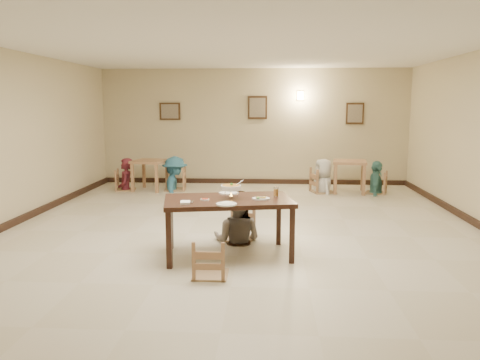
# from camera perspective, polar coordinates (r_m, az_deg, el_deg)

# --- Properties ---
(floor) EXTENTS (10.00, 10.00, 0.00)m
(floor) POSITION_cam_1_polar(r_m,az_deg,el_deg) (7.59, 0.28, -6.61)
(floor) COLOR beige
(floor) RESTS_ON ground
(ceiling) EXTENTS (10.00, 10.00, 0.00)m
(ceiling) POSITION_cam_1_polar(r_m,az_deg,el_deg) (7.37, 0.30, 16.46)
(ceiling) COLOR white
(ceiling) RESTS_ON wall_back
(wall_back) EXTENTS (10.00, 0.00, 10.00)m
(wall_back) POSITION_cam_1_polar(r_m,az_deg,el_deg) (12.32, 1.67, 6.49)
(wall_back) COLOR beige
(wall_back) RESTS_ON floor
(wall_front) EXTENTS (10.00, 0.00, 10.00)m
(wall_front) POSITION_cam_1_polar(r_m,az_deg,el_deg) (2.40, -6.76, -4.28)
(wall_front) COLOR beige
(wall_front) RESTS_ON floor
(baseboard_back) EXTENTS (8.00, 0.06, 0.12)m
(baseboard_back) POSITION_cam_1_polar(r_m,az_deg,el_deg) (12.44, 1.63, -0.16)
(baseboard_back) COLOR black
(baseboard_back) RESTS_ON floor
(baseboard_left) EXTENTS (0.06, 10.00, 0.12)m
(baseboard_left) POSITION_cam_1_polar(r_m,az_deg,el_deg) (8.75, -26.76, -5.08)
(baseboard_left) COLOR black
(baseboard_left) RESTS_ON floor
(picture_a) EXTENTS (0.55, 0.04, 0.45)m
(picture_a) POSITION_cam_1_polar(r_m,az_deg,el_deg) (12.53, -8.54, 8.27)
(picture_a) COLOR #332012
(picture_a) RESTS_ON wall_back
(picture_b) EXTENTS (0.50, 0.04, 0.60)m
(picture_b) POSITION_cam_1_polar(r_m,az_deg,el_deg) (12.26, 2.15, 8.82)
(picture_b) COLOR #332012
(picture_b) RESTS_ON wall_back
(picture_c) EXTENTS (0.45, 0.04, 0.55)m
(picture_c) POSITION_cam_1_polar(r_m,az_deg,el_deg) (12.45, 13.84, 7.88)
(picture_c) COLOR #332012
(picture_c) RESTS_ON wall_back
(wall_sconce) EXTENTS (0.16, 0.05, 0.22)m
(wall_sconce) POSITION_cam_1_polar(r_m,az_deg,el_deg) (12.28, 7.37, 10.15)
(wall_sconce) COLOR #FFD88C
(wall_sconce) RESTS_ON wall_back
(main_table) EXTENTS (1.86, 1.27, 0.80)m
(main_table) POSITION_cam_1_polar(r_m,az_deg,el_deg) (6.37, -1.45, -3.00)
(main_table) COLOR #331A10
(main_table) RESTS_ON floor
(chair_far) EXTENTS (0.44, 0.44, 0.94)m
(chair_far) POSITION_cam_1_polar(r_m,az_deg,el_deg) (7.18, -0.12, -3.69)
(chair_far) COLOR tan
(chair_far) RESTS_ON floor
(chair_near) EXTENTS (0.42, 0.42, 0.89)m
(chair_near) POSITION_cam_1_polar(r_m,az_deg,el_deg) (5.69, -3.67, -7.37)
(chair_near) COLOR tan
(chair_near) RESTS_ON floor
(main_diner) EXTENTS (0.89, 0.76, 1.60)m
(main_diner) POSITION_cam_1_polar(r_m,az_deg,el_deg) (7.02, -0.33, -1.22)
(main_diner) COLOR gray
(main_diner) RESTS_ON floor
(curry_warmer) EXTENTS (0.31, 0.28, 0.25)m
(curry_warmer) POSITION_cam_1_polar(r_m,az_deg,el_deg) (6.35, -1.11, -0.94)
(curry_warmer) COLOR silver
(curry_warmer) RESTS_ON main_table
(rice_plate_far) EXTENTS (0.29, 0.29, 0.07)m
(rice_plate_far) POSITION_cam_1_polar(r_m,az_deg,el_deg) (6.69, -1.37, -1.58)
(rice_plate_far) COLOR white
(rice_plate_far) RESTS_ON main_table
(rice_plate_near) EXTENTS (0.26, 0.26, 0.06)m
(rice_plate_near) POSITION_cam_1_polar(r_m,az_deg,el_deg) (5.95, -1.66, -2.93)
(rice_plate_near) COLOR white
(rice_plate_near) RESTS_ON main_table
(fried_plate) EXTENTS (0.24, 0.24, 0.05)m
(fried_plate) POSITION_cam_1_polar(r_m,az_deg,el_deg) (6.30, 2.56, -2.22)
(fried_plate) COLOR white
(fried_plate) RESTS_ON main_table
(chili_dish) EXTENTS (0.11, 0.11, 0.02)m
(chili_dish) POSITION_cam_1_polar(r_m,az_deg,el_deg) (6.25, -4.31, -2.38)
(chili_dish) COLOR white
(chili_dish) RESTS_ON main_table
(napkin_cutlery) EXTENTS (0.17, 0.26, 0.03)m
(napkin_cutlery) POSITION_cam_1_polar(r_m,az_deg,el_deg) (6.07, -6.65, -2.74)
(napkin_cutlery) COLOR white
(napkin_cutlery) RESTS_ON main_table
(drink_glass) EXTENTS (0.07, 0.07, 0.13)m
(drink_glass) POSITION_cam_1_polar(r_m,az_deg,el_deg) (6.53, 4.41, -1.45)
(drink_glass) COLOR white
(drink_glass) RESTS_ON main_table
(bg_table_left) EXTENTS (0.87, 0.87, 0.74)m
(bg_table_left) POSITION_cam_1_polar(r_m,az_deg,el_deg) (11.58, -10.94, 1.73)
(bg_table_left) COLOR #A47653
(bg_table_left) RESTS_ON floor
(bg_table_right) EXTENTS (0.87, 0.87, 0.76)m
(bg_table_right) POSITION_cam_1_polar(r_m,az_deg,el_deg) (11.37, 13.22, 1.62)
(bg_table_right) COLOR #A47653
(bg_table_right) RESTS_ON floor
(bg_chair_ll) EXTENTS (0.45, 0.45, 0.96)m
(bg_chair_ll) POSITION_cam_1_polar(r_m,az_deg,el_deg) (11.72, -13.82, 1.09)
(bg_chair_ll) COLOR tan
(bg_chair_ll) RESTS_ON floor
(bg_chair_lr) EXTENTS (0.50, 0.50, 1.07)m
(bg_chair_lr) POSITION_cam_1_polar(r_m,az_deg,el_deg) (11.51, -7.96, 1.39)
(bg_chair_lr) COLOR tan
(bg_chair_lr) RESTS_ON floor
(bg_chair_rl) EXTENTS (0.51, 0.51, 1.09)m
(bg_chair_rl) POSITION_cam_1_polar(r_m,az_deg,el_deg) (11.27, 10.13, 1.24)
(bg_chair_rl) COLOR tan
(bg_chair_rl) RESTS_ON floor
(bg_chair_rr) EXTENTS (0.46, 0.46, 0.98)m
(bg_chair_rr) POSITION_cam_1_polar(r_m,az_deg,el_deg) (11.44, 16.30, 0.85)
(bg_chair_rr) COLOR tan
(bg_chair_rr) RESTS_ON floor
(bg_diner_a) EXTENTS (0.49, 0.64, 1.58)m
(bg_diner_a) POSITION_cam_1_polar(r_m,az_deg,el_deg) (11.69, -13.88, 2.59)
(bg_diner_a) COLOR maroon
(bg_diner_a) RESTS_ON floor
(bg_diner_b) EXTENTS (0.77, 1.15, 1.66)m
(bg_diner_b) POSITION_cam_1_polar(r_m,az_deg,el_deg) (11.48, -7.99, 2.86)
(bg_diner_b) COLOR teal
(bg_diner_b) RESTS_ON floor
(bg_diner_c) EXTENTS (0.69, 0.89, 1.61)m
(bg_diner_c) POSITION_cam_1_polar(r_m,az_deg,el_deg) (11.24, 10.17, 2.55)
(bg_diner_c) COLOR silver
(bg_diner_c) RESTS_ON floor
(bg_diner_d) EXTENTS (0.57, 0.97, 1.54)m
(bg_diner_d) POSITION_cam_1_polar(r_m,az_deg,el_deg) (11.40, 16.36, 2.25)
(bg_diner_d) COLOR teal
(bg_diner_d) RESTS_ON floor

